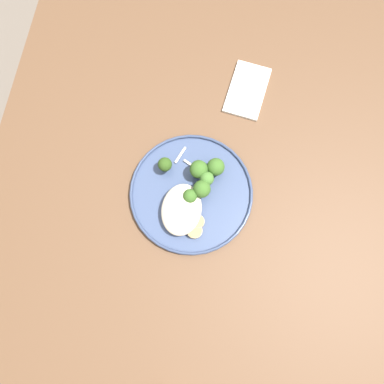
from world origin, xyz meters
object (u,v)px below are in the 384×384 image
(seared_scallop_large_seared, at_px, (194,231))
(folded_napkin, at_px, (247,90))
(seared_scallop_front_small, at_px, (184,212))
(dinner_plate, at_px, (192,193))
(broccoli_floret_near_rim, at_px, (202,189))
(seared_scallop_right_edge, at_px, (198,222))
(broccoli_floret_left_leaning, at_px, (207,179))
(seared_scallop_tiny_bay, at_px, (181,199))
(broccoli_floret_right_tilted, at_px, (216,167))
(seared_scallop_left_edge, at_px, (179,221))
(seared_scallop_half_hidden, at_px, (174,213))
(broccoli_floret_split_head, at_px, (190,196))
(seared_scallop_center_golden, at_px, (191,205))
(broccoli_floret_front_edge, at_px, (199,169))
(broccoli_floret_tall_stalk, at_px, (165,165))

(seared_scallop_large_seared, distance_m, folded_napkin, 0.39)
(seared_scallop_front_small, distance_m, folded_napkin, 0.35)
(dinner_plate, relative_size, broccoli_floret_near_rim, 5.02)
(seared_scallop_right_edge, xyz_separation_m, broccoli_floret_left_leaning, (-0.10, 0.01, 0.02))
(seared_scallop_tiny_bay, xyz_separation_m, broccoli_floret_right_tilted, (-0.08, 0.07, 0.02))
(seared_scallop_left_edge, bearing_deg, seared_scallop_half_hidden, -137.34)
(dinner_plate, distance_m, broccoli_floret_split_head, 0.04)
(seared_scallop_center_golden, height_order, folded_napkin, seared_scallop_center_golden)
(seared_scallop_left_edge, height_order, seared_scallop_right_edge, same)
(seared_scallop_tiny_bay, height_order, broccoli_floret_left_leaning, broccoli_floret_left_leaning)
(seared_scallop_half_hidden, bearing_deg, broccoli_floret_right_tilted, 146.41)
(seared_scallop_tiny_bay, distance_m, broccoli_floret_left_leaning, 0.08)
(seared_scallop_half_hidden, relative_size, broccoli_floret_left_leaning, 0.48)
(folded_napkin, bearing_deg, broccoli_floret_front_edge, -20.20)
(broccoli_floret_near_rim, bearing_deg, seared_scallop_right_edge, 1.63)
(broccoli_floret_right_tilted, bearing_deg, seared_scallop_left_edge, -25.17)
(broccoli_floret_right_tilted, bearing_deg, folded_napkin, 167.45)
(seared_scallop_half_hidden, height_order, broccoli_floret_split_head, broccoli_floret_split_head)
(seared_scallop_center_golden, height_order, broccoli_floret_front_edge, broccoli_floret_front_edge)
(seared_scallop_front_small, relative_size, seared_scallop_right_edge, 1.08)
(seared_scallop_tiny_bay, bearing_deg, seared_scallop_half_hidden, -14.50)
(seared_scallop_tiny_bay, distance_m, broccoli_floret_front_edge, 0.08)
(seared_scallop_half_hidden, xyz_separation_m, seared_scallop_center_golden, (-0.02, 0.04, 0.00))
(broccoli_floret_front_edge, xyz_separation_m, broccoli_floret_left_leaning, (0.02, 0.02, 0.00))
(seared_scallop_right_edge, bearing_deg, broccoli_floret_front_edge, -172.17)
(seared_scallop_large_seared, bearing_deg, broccoli_floret_front_edge, -174.99)
(broccoli_floret_left_leaning, height_order, broccoli_floret_tall_stalk, broccoli_floret_left_leaning)
(broccoli_floret_left_leaning, distance_m, broccoli_floret_near_rim, 0.03)
(seared_scallop_front_small, bearing_deg, folded_napkin, 162.60)
(seared_scallop_front_small, xyz_separation_m, seared_scallop_center_golden, (-0.02, 0.01, 0.00))
(seared_scallop_half_hidden, distance_m, folded_napkin, 0.37)
(broccoli_floret_tall_stalk, height_order, folded_napkin, broccoli_floret_tall_stalk)
(dinner_plate, height_order, seared_scallop_tiny_bay, seared_scallop_tiny_bay)
(dinner_plate, distance_m, broccoli_floret_right_tilted, 0.08)
(seared_scallop_half_hidden, distance_m, seared_scallop_center_golden, 0.04)
(seared_scallop_right_edge, xyz_separation_m, seared_scallop_large_seared, (0.02, -0.00, -0.00))
(folded_napkin, bearing_deg, seared_scallop_tiny_bay, -21.10)
(seared_scallop_center_golden, height_order, seared_scallop_right_edge, seared_scallop_right_edge)
(seared_scallop_front_small, height_order, broccoli_floret_split_head, broccoli_floret_split_head)
(seared_scallop_large_seared, bearing_deg, seared_scallop_center_golden, -164.12)
(broccoli_floret_front_edge, bearing_deg, broccoli_floret_tall_stalk, -90.33)
(broccoli_floret_split_head, bearing_deg, seared_scallop_center_golden, 19.06)
(seared_scallop_right_edge, relative_size, broccoli_floret_tall_stalk, 0.66)
(seared_scallop_right_edge, bearing_deg, broccoli_floret_near_rim, -178.37)
(seared_scallop_left_edge, height_order, folded_napkin, seared_scallop_left_edge)
(seared_scallop_left_edge, relative_size, seared_scallop_large_seared, 0.85)
(broccoli_floret_split_head, relative_size, broccoli_floret_tall_stalk, 1.10)
(broccoli_floret_left_leaning, height_order, folded_napkin, broccoli_floret_left_leaning)
(seared_scallop_front_small, bearing_deg, seared_scallop_right_edge, 60.81)
(seared_scallop_half_hidden, xyz_separation_m, broccoli_floret_tall_stalk, (-0.11, -0.04, 0.02))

